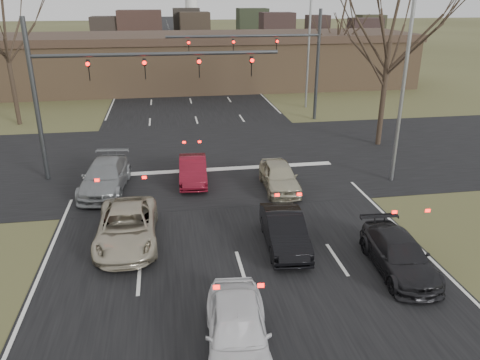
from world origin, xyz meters
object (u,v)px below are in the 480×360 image
at_px(streetlight_right_far, 307,39).
at_px(car_white_sedan, 238,330).
at_px(car_grey_ahead, 105,177).
at_px(car_charcoal_sedan, 399,255).
at_px(mast_arm_near, 103,79).
at_px(car_silver_ahead, 279,176).
at_px(mast_arm_far, 281,53).
at_px(building, 205,60).
at_px(streetlight_right_near, 402,70).
at_px(car_silver_suv, 127,227).
at_px(car_red_ahead, 193,170).
at_px(car_black_hatch, 284,231).

xyz_separation_m(streetlight_right_far, car_white_sedan, (-10.08, -28.03, -4.88)).
bearing_deg(streetlight_right_far, car_grey_ahead, -132.58).
height_order(car_charcoal_sedan, car_grey_ahead, car_grey_ahead).
distance_m(mast_arm_near, car_silver_ahead, 9.87).
xyz_separation_m(mast_arm_near, streetlight_right_far, (14.55, 14.00, 0.51)).
distance_m(mast_arm_far, streetlight_right_far, 5.12).
height_order(building, car_grey_ahead, building).
height_order(mast_arm_far, streetlight_right_far, streetlight_right_far).
height_order(mast_arm_near, streetlight_right_near, streetlight_right_near).
bearing_deg(streetlight_right_near, car_white_sedan, -130.99).
bearing_deg(streetlight_right_near, car_silver_suv, -160.72).
xyz_separation_m(mast_arm_far, car_silver_ahead, (-3.18, -13.21, -4.34)).
height_order(building, car_silver_suv, building).
bearing_deg(car_silver_ahead, mast_arm_far, 78.36).
bearing_deg(car_red_ahead, streetlight_right_far, 59.11).
relative_size(car_silver_suv, car_charcoal_sedan, 1.16).
distance_m(mast_arm_far, car_red_ahead, 14.35).
bearing_deg(mast_arm_near, car_white_sedan, -72.32).
distance_m(building, mast_arm_far, 15.75).
bearing_deg(streetlight_right_far, car_charcoal_sedan, -99.09).
bearing_deg(mast_arm_near, mast_arm_far, 41.22).
bearing_deg(car_silver_suv, building, 79.40).
bearing_deg(car_red_ahead, car_black_hatch, -64.65).
bearing_deg(streetlight_right_near, car_charcoal_sedan, -113.69).
relative_size(streetlight_right_near, car_charcoal_sedan, 2.38).
height_order(mast_arm_far, car_charcoal_sedan, mast_arm_far).
relative_size(streetlight_right_near, car_white_sedan, 2.41).
distance_m(mast_arm_far, streetlight_right_near, 13.28).
bearing_deg(car_silver_suv, car_red_ahead, 63.73).
xyz_separation_m(mast_arm_far, car_charcoal_sedan, (-0.85, -20.96, -4.41)).
xyz_separation_m(mast_arm_far, car_white_sedan, (-6.94, -24.03, -4.31)).
relative_size(streetlight_right_near, streetlight_right_far, 1.00).
distance_m(building, car_white_sedan, 39.17).
height_order(streetlight_right_near, car_grey_ahead, streetlight_right_near).
bearing_deg(mast_arm_far, streetlight_right_near, -78.53).
distance_m(streetlight_right_far, car_silver_ahead, 18.98).
relative_size(streetlight_right_near, car_black_hatch, 2.50).
bearing_deg(streetlight_right_far, building, 123.65).
xyz_separation_m(car_white_sedan, car_red_ahead, (-0.33, 12.46, -0.07)).
bearing_deg(mast_arm_far, car_silver_suv, -120.22).
bearing_deg(car_silver_suv, mast_arm_far, 59.65).
distance_m(mast_arm_near, car_black_hatch, 12.07).
relative_size(car_grey_ahead, car_silver_ahead, 1.24).
xyz_separation_m(car_silver_suv, car_white_sedan, (3.24, -6.54, 0.03)).
bearing_deg(mast_arm_far, mast_arm_near, -138.78).
height_order(building, car_red_ahead, building).
bearing_deg(car_red_ahead, car_charcoal_sedan, -52.76).
height_order(mast_arm_near, car_silver_suv, mast_arm_near).
height_order(mast_arm_far, car_silver_ahead, mast_arm_far).
relative_size(car_silver_suv, car_grey_ahead, 0.99).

